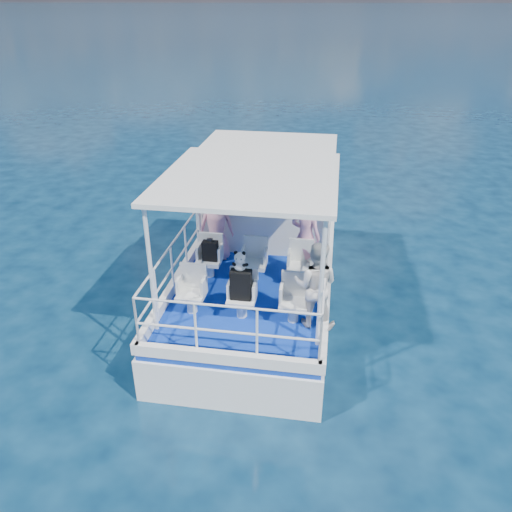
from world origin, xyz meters
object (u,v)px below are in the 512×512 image
(passenger_port_fwd, at_px, (216,227))
(backpack_center, at_px, (241,285))
(passenger_stbd_aft, at_px, (315,285))
(panda, at_px, (240,261))

(passenger_port_fwd, distance_m, backpack_center, 2.30)
(passenger_stbd_aft, height_order, backpack_center, passenger_stbd_aft)
(backpack_center, distance_m, panda, 0.45)
(passenger_stbd_aft, xyz_separation_m, panda, (-1.27, 0.03, 0.32))
(passenger_port_fwd, height_order, passenger_stbd_aft, passenger_stbd_aft)
(passenger_stbd_aft, xyz_separation_m, backpack_center, (-1.25, 0.02, -0.12))
(backpack_center, bearing_deg, passenger_port_fwd, 113.66)
(passenger_stbd_aft, relative_size, backpack_center, 2.87)
(panda, bearing_deg, passenger_port_fwd, 113.45)
(passenger_port_fwd, xyz_separation_m, panda, (0.91, -2.09, 0.36))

